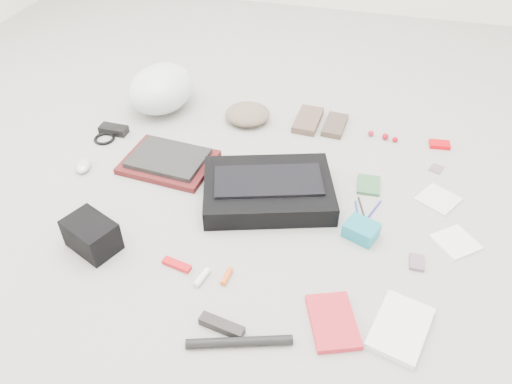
% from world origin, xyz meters
% --- Properties ---
extents(ground_plane, '(4.00, 4.00, 0.00)m').
position_xyz_m(ground_plane, '(0.00, 0.00, 0.00)').
color(ground_plane, gray).
extents(messenger_bag, '(0.55, 0.47, 0.08)m').
position_xyz_m(messenger_bag, '(0.04, 0.04, 0.04)').
color(messenger_bag, black).
rests_on(messenger_bag, ground_plane).
extents(bag_flap, '(0.43, 0.29, 0.01)m').
position_xyz_m(bag_flap, '(0.04, 0.04, 0.08)').
color(bag_flap, black).
rests_on(bag_flap, messenger_bag).
extents(laptop_sleeve, '(0.37, 0.29, 0.02)m').
position_xyz_m(laptop_sleeve, '(-0.40, 0.13, 0.01)').
color(laptop_sleeve, '#571718').
rests_on(laptop_sleeve, ground_plane).
extents(laptop, '(0.31, 0.24, 0.02)m').
position_xyz_m(laptop, '(-0.40, 0.13, 0.03)').
color(laptop, black).
rests_on(laptop, laptop_sleeve).
extents(bike_helmet, '(0.34, 0.39, 0.21)m').
position_xyz_m(bike_helmet, '(-0.60, 0.53, 0.10)').
color(bike_helmet, white).
rests_on(bike_helmet, ground_plane).
extents(beanie, '(0.24, 0.23, 0.07)m').
position_xyz_m(beanie, '(-0.18, 0.53, 0.04)').
color(beanie, '#745F50').
rests_on(beanie, ground_plane).
extents(mitten_left, '(0.11, 0.21, 0.03)m').
position_xyz_m(mitten_left, '(0.09, 0.58, 0.02)').
color(mitten_left, brown).
rests_on(mitten_left, ground_plane).
extents(mitten_right, '(0.10, 0.18, 0.03)m').
position_xyz_m(mitten_right, '(0.21, 0.58, 0.01)').
color(mitten_right, brown).
rests_on(mitten_right, ground_plane).
extents(power_brick, '(0.12, 0.06, 0.03)m').
position_xyz_m(power_brick, '(-0.73, 0.28, 0.02)').
color(power_brick, black).
rests_on(power_brick, ground_plane).
extents(cable_coil, '(0.10, 0.10, 0.01)m').
position_xyz_m(cable_coil, '(-0.74, 0.22, 0.01)').
color(cable_coil, black).
rests_on(cable_coil, ground_plane).
extents(mouse, '(0.08, 0.10, 0.03)m').
position_xyz_m(mouse, '(-0.72, 0.01, 0.02)').
color(mouse, silver).
rests_on(mouse, ground_plane).
extents(camera_bag, '(0.20, 0.18, 0.11)m').
position_xyz_m(camera_bag, '(-0.47, -0.36, 0.06)').
color(camera_bag, black).
rests_on(camera_bag, ground_plane).
extents(multitool, '(0.10, 0.05, 0.02)m').
position_xyz_m(multitool, '(-0.17, -0.37, 0.01)').
color(multitool, '#B90F15').
rests_on(multitool, ground_plane).
extents(toiletry_tube_white, '(0.04, 0.07, 0.02)m').
position_xyz_m(toiletry_tube_white, '(-0.07, -0.40, 0.01)').
color(toiletry_tube_white, silver).
rests_on(toiletry_tube_white, ground_plane).
extents(toiletry_tube_orange, '(0.02, 0.07, 0.02)m').
position_xyz_m(toiletry_tube_orange, '(0.00, -0.38, 0.01)').
color(toiletry_tube_orange, '#EA551F').
rests_on(toiletry_tube_orange, ground_plane).
extents(u_lock, '(0.14, 0.06, 0.03)m').
position_xyz_m(u_lock, '(0.05, -0.56, 0.01)').
color(u_lock, black).
rests_on(u_lock, ground_plane).
extents(bike_pump, '(0.30, 0.12, 0.03)m').
position_xyz_m(bike_pump, '(0.11, -0.59, 0.01)').
color(bike_pump, black).
rests_on(bike_pump, ground_plane).
extents(book_red, '(0.19, 0.23, 0.02)m').
position_xyz_m(book_red, '(0.36, -0.46, 0.01)').
color(book_red, red).
rests_on(book_red, ground_plane).
extents(book_white, '(0.19, 0.25, 0.02)m').
position_xyz_m(book_white, '(0.55, -0.43, 0.01)').
color(book_white, silver).
rests_on(book_white, ground_plane).
extents(notepad, '(0.09, 0.12, 0.01)m').
position_xyz_m(notepad, '(0.40, 0.20, 0.01)').
color(notepad, '#335F3C').
rests_on(notepad, ground_plane).
extents(pen_blue, '(0.03, 0.12, 0.01)m').
position_xyz_m(pen_blue, '(0.37, 0.04, 0.00)').
color(pen_blue, '#1B3B97').
rests_on(pen_blue, ground_plane).
extents(pen_black, '(0.05, 0.13, 0.01)m').
position_xyz_m(pen_black, '(0.39, 0.06, 0.00)').
color(pen_black, black).
rests_on(pen_black, ground_plane).
extents(pen_navy, '(0.05, 0.13, 0.01)m').
position_xyz_m(pen_navy, '(0.43, 0.06, 0.00)').
color(pen_navy, navy).
rests_on(pen_navy, ground_plane).
extents(accordion_wallet, '(0.13, 0.12, 0.05)m').
position_xyz_m(accordion_wallet, '(0.40, -0.08, 0.03)').
color(accordion_wallet, teal).
rests_on(accordion_wallet, ground_plane).
extents(card_deck, '(0.05, 0.07, 0.01)m').
position_xyz_m(card_deck, '(0.59, -0.16, 0.01)').
color(card_deck, slate).
rests_on(card_deck, ground_plane).
extents(napkin_top, '(0.18, 0.18, 0.01)m').
position_xyz_m(napkin_top, '(0.66, 0.19, 0.00)').
color(napkin_top, silver).
rests_on(napkin_top, ground_plane).
extents(napkin_bottom, '(0.18, 0.18, 0.01)m').
position_xyz_m(napkin_bottom, '(0.72, -0.02, 0.00)').
color(napkin_bottom, silver).
rests_on(napkin_bottom, ground_plane).
extents(lollipop_a, '(0.03, 0.03, 0.03)m').
position_xyz_m(lollipop_a, '(0.37, 0.56, 0.01)').
color(lollipop_a, '#AA152E').
rests_on(lollipop_a, ground_plane).
extents(lollipop_b, '(0.04, 0.04, 0.03)m').
position_xyz_m(lollipop_b, '(0.44, 0.55, 0.01)').
color(lollipop_b, '#A20A1B').
rests_on(lollipop_b, ground_plane).
extents(lollipop_c, '(0.03, 0.03, 0.02)m').
position_xyz_m(lollipop_c, '(0.48, 0.54, 0.01)').
color(lollipop_c, '#AC0411').
rests_on(lollipop_c, ground_plane).
extents(altoids_tin, '(0.09, 0.06, 0.02)m').
position_xyz_m(altoids_tin, '(0.67, 0.55, 0.01)').
color(altoids_tin, red).
rests_on(altoids_tin, ground_plane).
extents(stamp_sheet, '(0.06, 0.07, 0.00)m').
position_xyz_m(stamp_sheet, '(0.65, 0.38, 0.00)').
color(stamp_sheet, slate).
rests_on(stamp_sheet, ground_plane).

